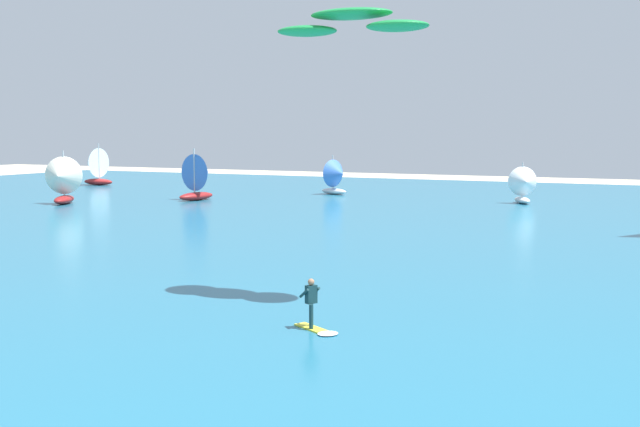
# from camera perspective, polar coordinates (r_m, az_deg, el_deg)

# --- Properties ---
(ocean) EXTENTS (160.00, 90.00, 0.10)m
(ocean) POSITION_cam_1_polar(r_m,az_deg,el_deg) (57.60, 13.41, -0.64)
(ocean) COLOR #236B89
(ocean) RESTS_ON ground
(kitesurfer) EXTENTS (1.98, 1.46, 1.67)m
(kitesurfer) POSITION_cam_1_polar(r_m,az_deg,el_deg) (25.68, -0.41, -7.18)
(kitesurfer) COLOR yellow
(kitesurfer) RESTS_ON ocean
(kite) EXTENTS (5.95, 2.07, 0.90)m
(kite) POSITION_cam_1_polar(r_m,az_deg,el_deg) (29.56, 2.29, 13.75)
(kite) COLOR #198C3F
(sailboat_leading) EXTENTS (3.57, 3.18, 4.02)m
(sailboat_leading) POSITION_cam_1_polar(r_m,az_deg,el_deg) (79.89, 1.27, 2.71)
(sailboat_leading) COLOR silver
(sailboat_leading) RESTS_ON ocean
(sailboat_near_shore) EXTENTS (3.79, 4.25, 4.75)m
(sailboat_near_shore) POSITION_cam_1_polar(r_m,az_deg,el_deg) (72.81, -18.36, 2.34)
(sailboat_near_shore) COLOR maroon
(sailboat_near_shore) RESTS_ON ocean
(sailboat_mid_right) EXTENTS (4.24, 3.57, 5.01)m
(sailboat_mid_right) POSITION_cam_1_polar(r_m,az_deg,el_deg) (98.18, -16.18, 3.35)
(sailboat_mid_right) COLOR maroon
(sailboat_mid_right) RESTS_ON ocean
(sailboat_outermost) EXTENTS (2.96, 3.33, 3.72)m
(sailboat_outermost) POSITION_cam_1_polar(r_m,az_deg,el_deg) (72.05, 14.68, 2.04)
(sailboat_outermost) COLOR silver
(sailboat_outermost) RESTS_ON ocean
(sailboat_center_horizon) EXTENTS (3.73, 4.30, 4.88)m
(sailboat_center_horizon) POSITION_cam_1_polar(r_m,az_deg,el_deg) (74.61, -8.73, 2.71)
(sailboat_center_horizon) COLOR maroon
(sailboat_center_horizon) RESTS_ON ocean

